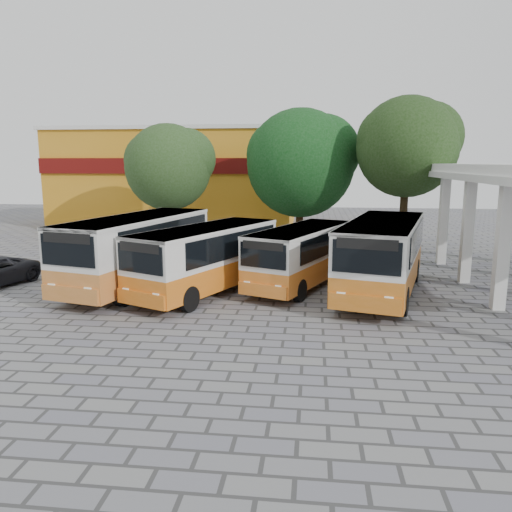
# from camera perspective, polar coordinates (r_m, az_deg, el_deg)

# --- Properties ---
(ground) EXTENTS (90.00, 90.00, 0.00)m
(ground) POSITION_cam_1_polar(r_m,az_deg,el_deg) (18.18, 3.62, -6.89)
(ground) COLOR slate
(ground) RESTS_ON ground
(shophouse_block) EXTENTS (20.40, 10.40, 8.30)m
(shophouse_block) POSITION_cam_1_polar(r_m,az_deg,el_deg) (44.91, -8.84, 8.86)
(shophouse_block) COLOR #C67F16
(shophouse_block) RESTS_ON ground
(bus_far_left) EXTENTS (4.67, 9.19, 3.14)m
(bus_far_left) POSITION_cam_1_polar(r_m,az_deg,el_deg) (22.56, -13.41, 1.04)
(bus_far_left) COLOR #BF6F2D
(bus_far_left) RESTS_ON ground
(bus_centre_left) EXTENTS (5.40, 8.40, 2.82)m
(bus_centre_left) POSITION_cam_1_polar(r_m,az_deg,el_deg) (21.05, -5.68, 0.09)
(bus_centre_left) COLOR #CC6414
(bus_centre_left) RESTS_ON ground
(bus_centre_right) EXTENTS (4.84, 7.84, 2.64)m
(bus_centre_right) POSITION_cam_1_polar(r_m,az_deg,el_deg) (22.25, 5.24, 0.39)
(bus_centre_right) COLOR orange
(bus_centre_right) RESTS_ON ground
(bus_far_right) EXTENTS (4.75, 9.13, 3.12)m
(bus_far_right) POSITION_cam_1_polar(r_m,az_deg,el_deg) (21.37, 14.29, 0.44)
(bus_far_right) COLOR #BE6317
(bus_far_right) RESTS_ON ground
(tree_left) EXTENTS (5.94, 5.66, 7.99)m
(tree_left) POSITION_cam_1_polar(r_m,az_deg,el_deg) (33.82, -9.89, 10.28)
(tree_left) COLOR #342314
(tree_left) RESTS_ON ground
(tree_middle) EXTENTS (7.47, 7.11, 8.97)m
(tree_middle) POSITION_cam_1_polar(r_m,az_deg,el_deg) (33.54, 5.26, 10.91)
(tree_middle) COLOR #38220E
(tree_middle) RESTS_ON ground
(tree_right) EXTENTS (6.25, 5.95, 9.34)m
(tree_right) POSITION_cam_1_polar(r_m,az_deg,el_deg) (31.53, 17.02, 12.17)
(tree_right) COLOR black
(tree_right) RESTS_ON ground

